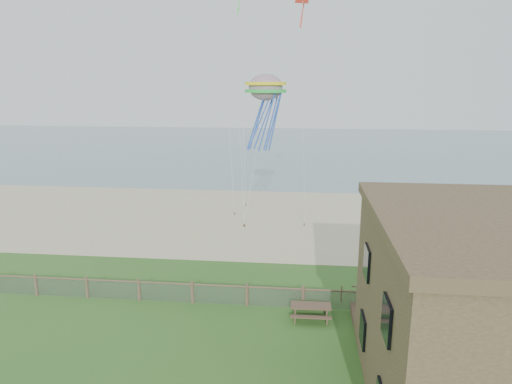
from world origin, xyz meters
TOP-DOWN VIEW (x-y plane):
  - ground at (0.00, 0.00)m, footprint 160.00×160.00m
  - sand_beach at (0.00, 22.00)m, footprint 72.00×20.00m
  - ocean at (0.00, 66.00)m, footprint 160.00×68.00m
  - chainlink_fence at (0.00, 6.00)m, footprint 36.20×0.20m
  - motel_deck at (13.00, 5.00)m, footprint 15.00×2.00m
  - picnic_table at (3.40, 4.97)m, footprint 2.06×1.56m
  - octopus_kite at (0.09, 16.53)m, footprint 3.28×2.60m
  - kite_red at (2.57, 16.28)m, footprint 1.64×1.88m

SIDE VIEW (x-z plane):
  - ground at x=0.00m, z-range 0.00..0.00m
  - ocean at x=0.00m, z-range -0.01..0.01m
  - sand_beach at x=0.00m, z-range -0.01..0.01m
  - motel_deck at x=13.00m, z-range 0.00..0.50m
  - picnic_table at x=3.40m, z-range 0.00..0.86m
  - chainlink_fence at x=0.00m, z-range -0.07..1.18m
  - octopus_kite at x=0.09m, z-range 6.81..12.85m
  - kite_red at x=2.57m, z-range 15.72..18.03m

